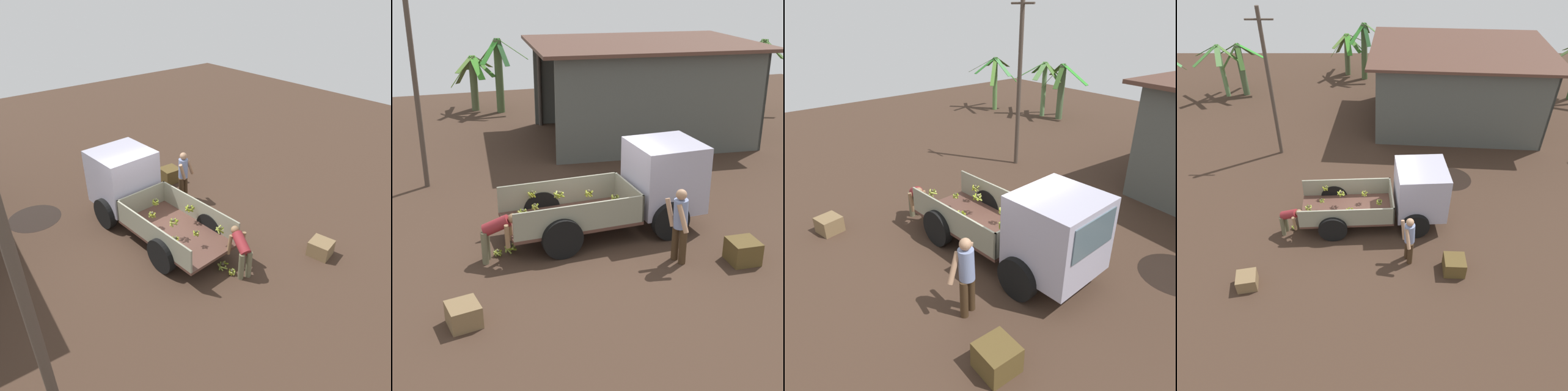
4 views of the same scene
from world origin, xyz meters
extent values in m
plane|color=#3D2B1F|center=(0.00, 0.00, 0.00)|extent=(36.00, 36.00, 0.00)
cylinder|color=black|center=(3.19, 2.42, 0.00)|extent=(1.61, 1.61, 0.01)
cube|color=#513329|center=(-0.85, -0.11, 0.51)|extent=(3.17, 1.86, 0.08)
cube|color=gray|center=(-0.89, 0.72, 0.88)|extent=(3.09, 0.21, 0.66)
cube|color=gray|center=(-0.81, -0.93, 0.88)|extent=(3.09, 0.21, 0.66)
cube|color=gray|center=(0.67, -0.03, 0.88)|extent=(0.14, 1.70, 0.66)
cube|color=#ABA7BD|center=(1.62, 0.02, 1.30)|extent=(1.71, 1.75, 1.67)
cube|color=#4C606B|center=(2.44, 0.06, 1.64)|extent=(0.10, 1.33, 0.73)
cylinder|color=black|center=(1.33, 0.89, 0.47)|extent=(0.95, 0.27, 0.94)
cylinder|color=black|center=(1.42, -0.88, 0.47)|extent=(0.95, 0.27, 0.94)
cylinder|color=black|center=(-1.36, 0.75, 0.47)|extent=(0.95, 0.27, 0.94)
cylinder|color=black|center=(-1.27, -1.01, 0.47)|extent=(0.95, 0.27, 0.94)
sphere|color=brown|center=(-1.04, 0.11, 1.11)|extent=(0.08, 0.08, 0.08)
cylinder|color=olive|center=(-1.03, 0.02, 1.06)|extent=(0.21, 0.06, 0.12)
cylinder|color=olive|center=(-0.98, 0.07, 1.05)|extent=(0.13, 0.19, 0.15)
cylinder|color=#A3AC37|center=(-0.99, 0.15, 1.03)|extent=(0.13, 0.16, 0.18)
cylinder|color=olive|center=(-1.04, 0.16, 1.02)|extent=(0.15, 0.06, 0.19)
cylinder|color=#9DA93F|center=(-1.12, 0.15, 1.06)|extent=(0.14, 0.20, 0.12)
cylinder|color=olive|center=(-1.11, 0.06, 1.06)|extent=(0.15, 0.19, 0.12)
sphere|color=brown|center=(-0.26, 0.25, 1.00)|extent=(0.08, 0.08, 0.08)
cylinder|color=olive|center=(-0.32, 0.26, 0.94)|extent=(0.07, 0.16, 0.15)
cylinder|color=#A8B242|center=(-0.30, 0.20, 0.94)|extent=(0.15, 0.13, 0.15)
cylinder|color=#9DA62E|center=(-0.25, 0.20, 0.94)|extent=(0.16, 0.07, 0.15)
cylinder|color=olive|center=(-0.20, 0.25, 0.94)|extent=(0.05, 0.16, 0.15)
cylinder|color=olive|center=(-0.22, 0.29, 0.95)|extent=(0.15, 0.15, 0.13)
cylinder|color=olive|center=(-0.28, 0.31, 0.95)|extent=(0.17, 0.09, 0.14)
sphere|color=#47402E|center=(-1.62, 0.49, 1.05)|extent=(0.08, 0.08, 0.08)
cylinder|color=olive|center=(-1.67, 0.49, 0.98)|extent=(0.05, 0.14, 0.15)
cylinder|color=#A1A52A|center=(-1.67, 0.44, 0.99)|extent=(0.13, 0.14, 0.12)
cylinder|color=#96A621|center=(-1.60, 0.44, 0.98)|extent=(0.14, 0.09, 0.15)
cylinder|color=#919F42|center=(-1.57, 0.47, 0.98)|extent=(0.07, 0.15, 0.14)
cylinder|color=olive|center=(-1.58, 0.53, 0.99)|extent=(0.14, 0.13, 0.13)
cylinder|color=#A4A83C|center=(-1.64, 0.55, 0.99)|extent=(0.16, 0.07, 0.13)
sphere|color=#403A29|center=(-1.69, -0.14, 0.98)|extent=(0.07, 0.07, 0.07)
cylinder|color=olive|center=(-1.72, -0.11, 0.93)|extent=(0.12, 0.12, 0.13)
cylinder|color=#A9B23D|center=(-1.72, -0.16, 0.92)|extent=(0.10, 0.13, 0.13)
cylinder|color=#909F39|center=(-1.67, -0.18, 0.93)|extent=(0.13, 0.09, 0.13)
cylinder|color=olive|center=(-1.64, -0.14, 0.92)|extent=(0.05, 0.13, 0.13)
cylinder|color=olive|center=(-1.66, -0.09, 0.94)|extent=(0.15, 0.10, 0.10)
sphere|color=brown|center=(-2.06, -0.62, 1.09)|extent=(0.07, 0.07, 0.07)
cylinder|color=olive|center=(-2.04, -0.67, 1.02)|extent=(0.16, 0.09, 0.17)
cylinder|color=#A0AF3D|center=(-1.98, -0.62, 1.04)|extent=(0.05, 0.19, 0.12)
cylinder|color=#9BA742|center=(-2.05, -0.55, 1.03)|extent=(0.17, 0.08, 0.15)
cylinder|color=#62731B|center=(-2.11, -0.59, 1.02)|extent=(0.12, 0.16, 0.15)
cylinder|color=#999E3B|center=(-2.11, -0.67, 1.04)|extent=(0.16, 0.15, 0.13)
sphere|color=#433C2B|center=(-0.72, -0.71, 1.03)|extent=(0.09, 0.09, 0.09)
cylinder|color=olive|center=(-0.78, -0.67, 0.98)|extent=(0.15, 0.19, 0.13)
cylinder|color=olive|center=(-0.79, -0.75, 0.98)|extent=(0.13, 0.20, 0.12)
cylinder|color=olive|center=(-0.72, -0.79, 0.98)|extent=(0.20, 0.05, 0.12)
cylinder|color=olive|center=(-0.65, -0.76, 0.98)|extent=(0.15, 0.19, 0.13)
cylinder|color=olive|center=(-0.65, -0.67, 0.98)|extent=(0.14, 0.20, 0.12)
cylinder|color=olive|center=(-0.71, -0.63, 0.98)|extent=(0.20, 0.06, 0.12)
sphere|color=#443D2C|center=(0.25, -0.21, 1.00)|extent=(0.08, 0.08, 0.08)
cylinder|color=olive|center=(0.31, -0.23, 0.95)|extent=(0.06, 0.18, 0.12)
cylinder|color=olive|center=(0.30, -0.18, 0.94)|extent=(0.12, 0.15, 0.15)
cylinder|color=olive|center=(0.26, -0.16, 0.94)|extent=(0.16, 0.08, 0.15)
cylinder|color=olive|center=(0.22, -0.17, 0.93)|extent=(0.15, 0.10, 0.15)
cylinder|color=#A7B13B|center=(0.19, -0.20, 0.94)|extent=(0.09, 0.16, 0.15)
cylinder|color=olive|center=(0.20, -0.25, 0.94)|extent=(0.13, 0.14, 0.15)
cylinder|color=olive|center=(0.23, -0.27, 0.94)|extent=(0.16, 0.07, 0.15)
cylinder|color=olive|center=(0.28, -0.26, 0.93)|extent=(0.14, 0.12, 0.16)
cube|color=#4E524C|center=(7.70, 7.29, 1.74)|extent=(0.54, 5.44, 3.48)
cube|color=#4E524C|center=(4.27, 10.25, 1.74)|extent=(7.39, 0.69, 3.48)
cube|color=#4E524C|center=(3.84, 4.91, 1.74)|extent=(7.39, 0.69, 3.48)
cube|color=#4F3227|center=(4.06, 7.58, 3.54)|extent=(8.68, 6.89, 0.12)
cylinder|color=#3F3833|center=(0.77, 10.33, 1.74)|extent=(0.16, 0.16, 3.48)
cylinder|color=#3F3833|center=(0.37, 5.40, 1.74)|extent=(0.16, 0.16, 3.48)
cylinder|color=#4A3D34|center=(-4.03, 4.43, 2.99)|extent=(0.15, 0.15, 5.99)
cylinder|color=#4A3D34|center=(-4.03, 4.43, 5.54)|extent=(1.04, 0.07, 0.07)
cylinder|color=#505D3B|center=(-1.53, 13.82, 1.22)|extent=(0.34, 0.34, 2.43)
cube|color=#345C24|center=(-1.06, 13.84, 2.01)|extent=(0.98, 0.25, 0.96)
cube|color=#446727|center=(-1.06, 14.32, 2.13)|extent=(1.13, 1.17, 0.71)
cube|color=#36572B|center=(-1.59, 14.58, 2.06)|extent=(0.32, 1.54, 0.87)
cube|color=#506738|center=(-1.87, 14.21, 1.81)|extent=(0.89, 0.96, 1.36)
cube|color=#4F761E|center=(-2.05, 13.87, 1.79)|extent=(1.06, 0.30, 1.39)
cube|color=#557932|center=(-1.92, 13.40, 2.18)|extent=(0.95, 1.01, 0.63)
cube|color=#3A8624|center=(-1.41, 13.15, 2.05)|extent=(0.54, 1.42, 0.87)
cube|color=#396E23|center=(-1.12, 13.39, 2.06)|extent=(1.04, 1.08, 0.86)
cylinder|color=#4B613E|center=(-7.19, 10.74, 1.39)|extent=(0.35, 0.35, 2.77)
cube|color=#2D8A28|center=(-6.50, 10.87, 2.37)|extent=(1.46, 0.55, 0.93)
cube|color=#40572F|center=(-7.04, 11.49, 2.29)|extent=(0.52, 1.54, 1.09)
cube|color=#355622|center=(-7.84, 11.08, 2.44)|extent=(1.43, 0.91, 0.78)
cube|color=#445F2A|center=(-7.63, 10.48, 2.21)|extent=(1.03, 0.77, 1.24)
cube|color=#325420|center=(-7.00, 10.26, 2.28)|extent=(0.62, 1.07, 1.10)
cylinder|color=#628953|center=(-8.18, 10.51, 1.39)|extent=(0.24, 0.24, 2.79)
cube|color=#436B2A|center=(-7.62, 10.45, 2.39)|extent=(1.17, 0.37, 0.90)
cube|color=#3F7C22|center=(-8.00, 11.08, 2.34)|extent=(0.56, 1.20, 1.00)
cube|color=#255A1C|center=(-8.94, 10.86, 2.44)|extent=(1.60, 0.89, 0.81)
cube|color=#3A6F2D|center=(-8.73, 10.02, 2.42)|extent=(1.28, 1.19, 0.85)
cube|color=#538142|center=(-8.03, 9.97, 2.45)|extent=(0.59, 1.18, 0.78)
cylinder|color=#475C35|center=(-0.47, 13.13, 1.61)|extent=(0.36, 0.36, 3.22)
cube|color=#426731|center=(0.19, 13.05, 2.80)|extent=(1.35, 0.39, 0.94)
cube|color=#3E572C|center=(-0.37, 13.62, 2.86)|extent=(0.47, 1.05, 0.83)
cube|color=#415A28|center=(-0.93, 13.37, 2.65)|extent=(1.04, 0.66, 1.24)
cube|color=#358B2C|center=(-0.86, 12.80, 2.77)|extent=(0.98, 0.89, 1.02)
cube|color=#295629|center=(-0.32, 12.76, 2.71)|extent=(0.53, 0.84, 1.12)
cylinder|color=#3D2A18|center=(1.17, -2.05, 0.42)|extent=(0.20, 0.20, 0.83)
cylinder|color=#3D2A18|center=(1.10, -1.82, 0.42)|extent=(0.20, 0.20, 0.83)
cylinder|color=#7E8EBB|center=(1.12, -1.94, 1.16)|extent=(0.41, 0.39, 0.66)
sphere|color=tan|center=(1.11, -1.94, 1.60)|extent=(0.24, 0.24, 0.24)
cylinder|color=tan|center=(1.05, -2.18, 1.15)|extent=(0.21, 0.37, 0.60)
cylinder|color=tan|center=(0.95, -1.77, 1.14)|extent=(0.20, 0.33, 0.62)
cylinder|color=#636045|center=(-2.89, -0.58, 0.38)|extent=(0.19, 0.19, 0.75)
cylinder|color=#636045|center=(-2.96, -0.79, 0.38)|extent=(0.19, 0.19, 0.75)
cylinder|color=maroon|center=(-2.67, -0.77, 0.88)|extent=(0.71, 0.47, 0.50)
sphere|color=#8C6746|center=(-2.32, -0.88, 1.05)|extent=(0.21, 0.21, 0.21)
cylinder|color=#8C6746|center=(-2.37, -0.67, 0.71)|extent=(0.14, 0.18, 0.56)
cylinder|color=#8C6746|center=(-2.49, -1.03, 0.71)|extent=(0.14, 0.18, 0.56)
sphere|color=#49412F|center=(-2.36, -0.46, 0.19)|extent=(0.09, 0.09, 0.09)
cylinder|color=olive|center=(-2.36, -0.38, 0.12)|extent=(0.21, 0.05, 0.16)
cylinder|color=#8D9F3E|center=(-2.44, -0.43, 0.12)|extent=(0.12, 0.21, 0.15)
cylinder|color=olive|center=(-2.42, -0.52, 0.11)|extent=(0.17, 0.18, 0.17)
cylinder|color=olive|center=(-2.34, -0.55, 0.14)|extent=(0.23, 0.09, 0.12)
cylinder|color=olive|center=(-2.28, -0.50, 0.13)|extent=(0.13, 0.21, 0.13)
cylinder|color=olive|center=(-2.30, -0.43, 0.10)|extent=(0.13, 0.17, 0.19)
sphere|color=#4D4532|center=(-2.65, -0.51, 0.12)|extent=(0.06, 0.06, 0.06)
cylinder|color=olive|center=(-2.70, -0.51, 0.07)|extent=(0.05, 0.14, 0.13)
cylinder|color=#95A744|center=(-2.69, -0.56, 0.09)|extent=(0.14, 0.13, 0.08)
cylinder|color=#9BA72C|center=(-2.66, -0.56, 0.07)|extent=(0.14, 0.05, 0.12)
cylinder|color=#95A746|center=(-2.61, -0.55, 0.08)|extent=(0.13, 0.13, 0.12)
cylinder|color=olive|center=(-2.59, -0.53, 0.09)|extent=(0.07, 0.15, 0.10)
cylinder|color=olive|center=(-2.61, -0.47, 0.08)|extent=(0.13, 0.13, 0.11)
cylinder|color=olive|center=(-2.65, -0.47, 0.07)|extent=(0.13, 0.04, 0.13)
cylinder|color=#A6AD37|center=(-2.69, -0.47, 0.08)|extent=(0.13, 0.12, 0.11)
cube|color=brown|center=(-3.62, -2.93, 0.21)|extent=(0.66, 0.66, 0.43)
cube|color=brown|center=(2.48, -2.37, 0.26)|extent=(0.66, 0.66, 0.51)
camera|label=1|loc=(-7.74, 4.97, 6.65)|focal=35.00mm
camera|label=2|loc=(-3.92, -11.49, 5.94)|focal=50.00mm
camera|label=3|loc=(5.71, -5.40, 5.45)|focal=35.00mm
camera|label=4|loc=(0.02, -10.06, 9.00)|focal=35.00mm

